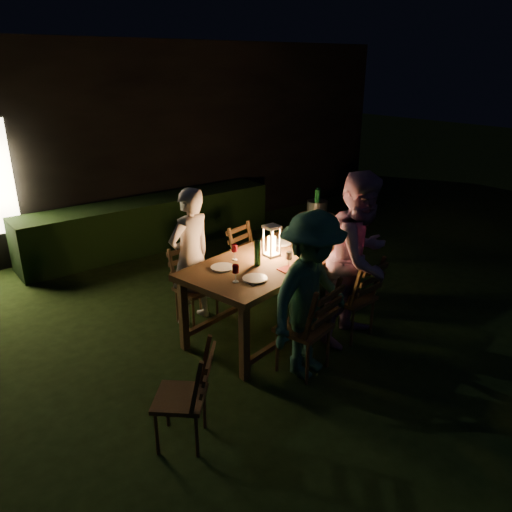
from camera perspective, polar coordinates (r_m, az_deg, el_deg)
garden_envelope at (r=10.42m, az=-15.98°, el=13.48°), size 40.00×40.00×3.20m
dining_table at (r=5.46m, az=1.86°, el=-1.08°), size 2.23×1.43×0.86m
chair_near_left at (r=4.94m, az=5.60°, el=-9.80°), size 0.56×0.58×1.02m
chair_near_right at (r=5.62m, az=10.87°, el=-6.16°), size 0.48×0.51×0.98m
chair_far_left at (r=5.85m, az=-6.89°, el=-4.95°), size 0.45×0.48×0.93m
chair_far_right at (r=6.49m, az=-0.49°, el=-1.98°), size 0.52×0.55×0.94m
chair_end at (r=6.59m, az=8.50°, el=-1.91°), size 0.54×0.52×0.93m
chair_spare at (r=4.16m, az=-8.33°, el=-17.30°), size 0.59×0.59×0.90m
person_house_side at (r=5.67m, az=-7.49°, el=-0.09°), size 0.65×0.50×1.60m
person_opp_right at (r=5.34m, az=11.81°, el=-0.29°), size 1.03×0.87×1.85m
person_opp_left at (r=4.67m, az=6.31°, el=-4.62°), size 1.16×0.82×1.64m
lantern at (r=5.44m, az=1.80°, el=1.56°), size 0.16×0.16×0.35m
plate_far_left at (r=5.18m, az=-3.84°, el=-1.30°), size 0.25×0.25×0.01m
plate_near_left at (r=4.91m, az=-0.13°, el=-2.58°), size 0.25×0.25×0.01m
plate_far_right at (r=5.89m, az=2.92°, el=1.55°), size 0.25×0.25×0.01m
plate_near_right at (r=5.65m, az=6.46°, el=0.57°), size 0.25×0.25×0.01m
wineglass_a at (r=5.36m, az=-2.47°, el=0.44°), size 0.06×0.06×0.18m
wineglass_b at (r=4.82m, az=-2.34°, el=-2.01°), size 0.06×0.06×0.18m
wineglass_c at (r=5.47m, az=6.13°, el=0.79°), size 0.06×0.06×0.18m
wineglass_d at (r=5.97m, az=4.24°, el=2.61°), size 0.06×0.06×0.18m
wineglass_e at (r=5.16m, az=3.79°, el=-0.44°), size 0.06×0.06×0.18m
bottle_table at (r=5.20m, az=0.17°, el=0.41°), size 0.07×0.07×0.28m
napkin_left at (r=5.14m, az=3.62°, el=-1.50°), size 0.18×0.14×0.01m
napkin_right at (r=5.69m, az=7.69°, el=0.64°), size 0.18×0.14×0.01m
phone at (r=4.81m, az=0.06°, el=-3.12°), size 0.14×0.07×0.01m
side_table at (r=7.45m, az=6.93°, el=3.98°), size 0.55×0.55×0.74m
ice_bucket at (r=7.40m, az=7.00°, el=5.45°), size 0.30×0.30×0.22m
bottle_bucket_a at (r=7.32m, az=6.95°, el=5.69°), size 0.07×0.07×0.32m
bottle_bucket_b at (r=7.44m, az=7.08°, el=5.95°), size 0.07×0.07×0.32m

